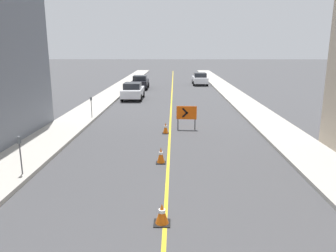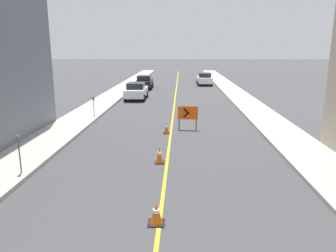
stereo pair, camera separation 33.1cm
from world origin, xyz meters
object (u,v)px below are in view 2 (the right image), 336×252
(parked_car_curb_far, at_px, (204,79))
(parking_meter_near_curb, at_px, (19,147))
(arrow_barricade_primary, at_px, (188,114))
(parked_car_curb_near, at_px, (136,91))
(parked_car_curb_mid, at_px, (144,82))
(traffic_cone_fourth, at_px, (160,155))
(traffic_cone_fifth, at_px, (166,128))
(parking_meter_far_curb, at_px, (94,102))
(traffic_cone_third, at_px, (156,214))

(parked_car_curb_far, height_order, parking_meter_near_curb, parking_meter_near_curb)
(arrow_barricade_primary, relative_size, parked_car_curb_near, 0.33)
(parked_car_curb_far, bearing_deg, parked_car_curb_mid, -150.27)
(traffic_cone_fourth, xyz_separation_m, traffic_cone_fifth, (0.07, 4.95, -0.03))
(traffic_cone_fifth, bearing_deg, parking_meter_far_curb, 142.68)
(parking_meter_near_curb, bearing_deg, arrow_barricade_primary, 49.77)
(traffic_cone_fifth, bearing_deg, parked_car_curb_far, 81.34)
(traffic_cone_fifth, bearing_deg, traffic_cone_fourth, -90.81)
(traffic_cone_fifth, relative_size, parked_car_curb_mid, 0.14)
(parking_meter_near_curb, xyz_separation_m, parking_meter_far_curb, (0.00, 10.63, -0.06))
(traffic_cone_third, height_order, parking_meter_near_curb, parking_meter_near_curb)
(traffic_cone_fifth, xyz_separation_m, parked_car_curb_far, (3.87, 25.46, 0.49))
(parked_car_curb_mid, bearing_deg, traffic_cone_fifth, -81.02)
(traffic_cone_fourth, bearing_deg, traffic_cone_fifth, 89.19)
(traffic_cone_fourth, distance_m, arrow_barricade_primary, 6.05)
(traffic_cone_fifth, bearing_deg, arrow_barricade_primary, 37.13)
(traffic_cone_fourth, bearing_deg, parking_meter_far_curb, 119.92)
(parked_car_curb_far, relative_size, parking_meter_near_curb, 2.96)
(parked_car_curb_near, height_order, parking_meter_near_curb, parking_meter_near_curb)
(traffic_cone_third, xyz_separation_m, parked_car_curb_near, (-3.59, 22.59, 0.50))
(traffic_cone_fourth, relative_size, arrow_barricade_primary, 0.49)
(traffic_cone_fifth, height_order, parked_car_curb_mid, parked_car_curb_mid)
(traffic_cone_third, bearing_deg, parked_car_curb_mid, 96.89)
(parked_car_curb_near, bearing_deg, parking_meter_far_curb, -101.38)
(parked_car_curb_mid, height_order, parking_meter_far_curb, parked_car_curb_mid)
(arrow_barricade_primary, relative_size, parked_car_curb_mid, 0.33)
(traffic_cone_fifth, height_order, parked_car_curb_near, parked_car_curb_near)
(parked_car_curb_near, height_order, parked_car_curb_mid, same)
(parked_car_curb_near, relative_size, parking_meter_far_curb, 3.13)
(traffic_cone_fourth, relative_size, parked_car_curb_mid, 0.16)
(traffic_cone_fourth, distance_m, parked_car_curb_far, 30.66)
(traffic_cone_fourth, xyz_separation_m, parking_meter_near_curb, (-5.13, -1.72, 0.85))
(arrow_barricade_primary, height_order, parking_meter_far_curb, parking_meter_far_curb)
(parked_car_curb_near, bearing_deg, parking_meter_near_curb, -95.16)
(traffic_cone_fourth, height_order, parked_car_curb_mid, parked_car_curb_mid)
(parking_meter_near_curb, bearing_deg, parked_car_curb_far, 74.22)
(traffic_cone_fourth, relative_size, parked_car_curb_near, 0.16)
(traffic_cone_fifth, xyz_separation_m, parking_meter_near_curb, (-5.20, -6.67, 0.88))
(parked_car_curb_near, relative_size, parked_car_curb_mid, 1.00)
(traffic_cone_fifth, relative_size, arrow_barricade_primary, 0.44)
(parked_car_curb_near, xyz_separation_m, parked_car_curb_mid, (-0.14, 8.30, 0.00))
(traffic_cone_fifth, xyz_separation_m, parking_meter_far_curb, (-5.20, 3.97, 0.83))
(traffic_cone_fourth, bearing_deg, arrow_barricade_primary, 77.63)
(parked_car_curb_near, distance_m, parked_car_curb_far, 14.69)
(parked_car_curb_far, bearing_deg, parked_car_curb_near, -120.92)
(parked_car_curb_mid, distance_m, parked_car_curb_far, 8.68)
(traffic_cone_third, relative_size, parking_meter_near_curb, 0.41)
(parked_car_curb_near, xyz_separation_m, parking_meter_near_curb, (-1.77, -19.38, 0.39))
(traffic_cone_fourth, relative_size, parked_car_curb_far, 0.16)
(parked_car_curb_near, height_order, parked_car_curb_far, same)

